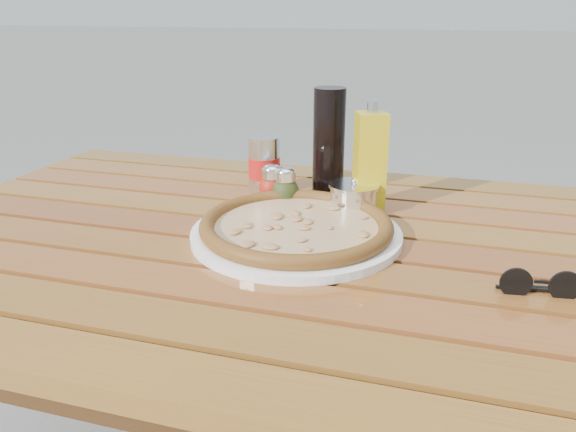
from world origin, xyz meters
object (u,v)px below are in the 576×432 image
(oregano_shaker, at_px, (285,188))
(dark_bottle, at_px, (329,141))
(pizza, at_px, (296,225))
(sunglasses, at_px, (540,285))
(parmesan_tin, at_px, (354,198))
(plate, at_px, (296,234))
(pepper_shaker, at_px, (272,185))
(soda_can, at_px, (264,166))
(olive_oil_cruet, at_px, (370,162))
(table, at_px, (285,276))

(oregano_shaker, height_order, dark_bottle, dark_bottle)
(pizza, distance_m, sunglasses, 0.39)
(parmesan_tin, relative_size, sunglasses, 0.98)
(dark_bottle, bearing_deg, plate, -89.01)
(pepper_shaker, bearing_deg, dark_bottle, 49.04)
(oregano_shaker, xyz_separation_m, dark_bottle, (0.06, 0.11, 0.07))
(dark_bottle, xyz_separation_m, soda_can, (-0.13, -0.04, -0.05))
(dark_bottle, bearing_deg, sunglasses, -43.94)
(olive_oil_cruet, height_order, parmesan_tin, olive_oil_cruet)
(plate, bearing_deg, dark_bottle, 90.99)
(pizza, bearing_deg, parmesan_tin, 63.78)
(olive_oil_cruet, bearing_deg, pepper_shaker, -175.43)
(pepper_shaker, bearing_deg, sunglasses, -29.06)
(plate, xyz_separation_m, oregano_shaker, (-0.06, 0.15, 0.03))
(pepper_shaker, distance_m, sunglasses, 0.54)
(plate, height_order, pepper_shaker, pepper_shaker)
(pizza, xyz_separation_m, olive_oil_cruet, (0.10, 0.17, 0.07))
(soda_can, bearing_deg, sunglasses, -32.68)
(soda_can, distance_m, parmesan_tin, 0.22)
(oregano_shaker, xyz_separation_m, sunglasses, (0.44, -0.25, -0.02))
(pepper_shaker, bearing_deg, plate, -59.10)
(plate, height_order, soda_can, soda_can)
(dark_bottle, height_order, sunglasses, dark_bottle)
(oregano_shaker, relative_size, parmesan_tin, 0.76)
(oregano_shaker, distance_m, olive_oil_cruet, 0.17)
(pizza, height_order, dark_bottle, dark_bottle)
(olive_oil_cruet, bearing_deg, oregano_shaker, -170.95)
(dark_bottle, bearing_deg, oregano_shaker, -117.59)
(pizza, relative_size, oregano_shaker, 4.29)
(pepper_shaker, xyz_separation_m, parmesan_tin, (0.17, -0.01, -0.01))
(table, relative_size, pizza, 3.98)
(parmesan_tin, bearing_deg, plate, -116.22)
(pizza, distance_m, oregano_shaker, 0.16)
(plate, bearing_deg, olive_oil_cruet, 61.39)
(pepper_shaker, xyz_separation_m, dark_bottle, (0.09, 0.10, 0.07))
(table, height_order, sunglasses, sunglasses)
(dark_bottle, bearing_deg, soda_can, -162.89)
(pepper_shaker, distance_m, oregano_shaker, 0.03)
(plate, bearing_deg, table, 177.33)
(table, distance_m, oregano_shaker, 0.19)
(soda_can, xyz_separation_m, olive_oil_cruet, (0.23, -0.05, 0.04))
(oregano_shaker, relative_size, dark_bottle, 0.37)
(table, distance_m, plate, 0.09)
(table, bearing_deg, pizza, -2.67)
(plate, distance_m, olive_oil_cruet, 0.22)
(dark_bottle, relative_size, parmesan_tin, 2.05)
(soda_can, xyz_separation_m, parmesan_tin, (0.21, -0.08, -0.03))
(dark_bottle, bearing_deg, olive_oil_cruet, -41.84)
(pepper_shaker, xyz_separation_m, oregano_shaker, (0.03, -0.01, 0.00))
(table, height_order, pizza, pizza)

